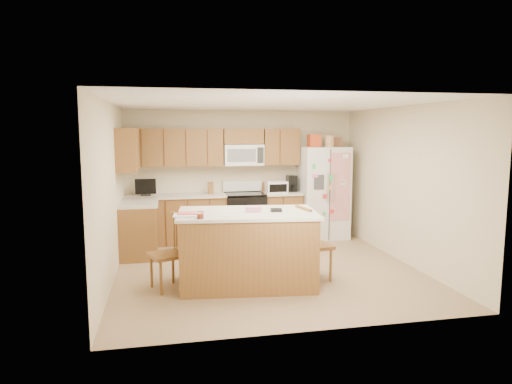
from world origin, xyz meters
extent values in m
plane|color=#8C735C|center=(0.00, 0.00, 0.00)|extent=(4.50, 4.50, 0.00)
cube|color=beige|center=(0.00, 2.25, 1.25)|extent=(4.50, 0.10, 2.50)
cube|color=beige|center=(0.00, -2.25, 1.25)|extent=(4.50, 0.10, 2.50)
cube|color=beige|center=(-2.25, 0.00, 1.25)|extent=(0.10, 4.50, 2.50)
cube|color=beige|center=(2.25, 0.00, 1.25)|extent=(0.10, 4.50, 2.50)
cube|color=white|center=(0.00, 0.00, 2.50)|extent=(4.50, 4.50, 0.04)
cube|color=#95612D|center=(-1.31, 1.95, 0.44)|extent=(1.87, 0.60, 0.88)
cube|color=#95612D|center=(0.74, 1.95, 0.44)|extent=(0.72, 0.60, 0.88)
cube|color=#95612D|center=(-1.95, 1.17, 0.44)|extent=(0.60, 0.95, 0.88)
cube|color=beige|center=(-1.31, 1.94, 0.90)|extent=(1.87, 0.64, 0.04)
cube|color=beige|center=(0.74, 1.94, 0.90)|extent=(0.72, 0.64, 0.04)
cube|color=beige|center=(-1.94, 1.17, 0.90)|extent=(0.64, 0.95, 0.04)
cube|color=#95612D|center=(-1.32, 2.08, 1.80)|extent=(1.85, 0.33, 0.70)
cube|color=#95612D|center=(0.75, 2.08, 1.80)|extent=(0.70, 0.33, 0.70)
cube|color=#95612D|center=(0.00, 2.08, 2.00)|extent=(0.76, 0.33, 0.29)
cube|color=#95612D|center=(-2.08, 1.17, 1.80)|extent=(0.33, 0.95, 0.70)
cube|color=#52280F|center=(-1.90, 1.92, 1.80)|extent=(0.02, 0.01, 0.66)
cube|color=#52280F|center=(-1.90, 1.65, 0.44)|extent=(0.02, 0.01, 0.84)
cube|color=#52280F|center=(-1.50, 1.92, 1.80)|extent=(0.02, 0.01, 0.66)
cube|color=#52280F|center=(-1.50, 1.65, 0.44)|extent=(0.02, 0.01, 0.84)
cube|color=#52280F|center=(-1.10, 1.92, 1.80)|extent=(0.02, 0.01, 0.66)
cube|color=#52280F|center=(-1.10, 1.65, 0.44)|extent=(0.02, 0.01, 0.84)
cube|color=#52280F|center=(-0.70, 1.92, 1.80)|extent=(0.01, 0.01, 0.66)
cube|color=#52280F|center=(-0.70, 1.65, 0.44)|extent=(0.01, 0.01, 0.84)
cube|color=#52280F|center=(0.70, 1.92, 1.80)|extent=(0.01, 0.01, 0.66)
cube|color=#52280F|center=(0.70, 1.65, 0.44)|extent=(0.01, 0.01, 0.84)
cube|color=white|center=(0.00, 2.06, 1.65)|extent=(0.76, 0.38, 0.40)
cube|color=slate|center=(-0.06, 1.86, 1.65)|extent=(0.54, 0.01, 0.24)
cube|color=#262626|center=(0.30, 1.86, 1.65)|extent=(0.12, 0.01, 0.30)
cube|color=#95612D|center=(-0.65, 1.95, 1.03)|extent=(0.10, 0.14, 0.22)
cube|color=black|center=(-1.85, 1.97, 0.93)|extent=(0.18, 0.12, 0.02)
cube|color=black|center=(-1.85, 1.97, 1.09)|extent=(0.38, 0.03, 0.28)
cube|color=#BF6428|center=(0.58, 2.03, 1.01)|extent=(0.35, 0.22, 0.18)
cube|color=white|center=(0.60, 1.80, 1.04)|extent=(0.40, 0.28, 0.23)
cube|color=black|center=(0.60, 1.66, 1.04)|extent=(0.34, 0.01, 0.15)
cube|color=black|center=(0.96, 2.00, 1.08)|extent=(0.18, 0.22, 0.32)
cylinder|color=black|center=(0.96, 1.93, 1.01)|extent=(0.12, 0.12, 0.12)
cube|color=black|center=(0.00, 1.93, 0.44)|extent=(0.76, 0.64, 0.88)
cube|color=black|center=(0.00, 1.60, 0.42)|extent=(0.68, 0.01, 0.42)
cube|color=black|center=(0.00, 1.93, 0.91)|extent=(0.76, 0.64, 0.03)
cube|color=white|center=(0.00, 2.19, 1.03)|extent=(0.76, 0.10, 0.20)
cube|color=white|center=(1.57, 1.88, 0.90)|extent=(0.90, 0.75, 1.80)
cube|color=#4C4C4C|center=(1.57, 1.49, 0.90)|extent=(0.02, 0.01, 1.75)
cube|color=silver|center=(1.52, 1.47, 1.05)|extent=(0.02, 0.03, 0.55)
cube|color=silver|center=(1.62, 1.47, 1.05)|extent=(0.02, 0.03, 0.55)
cube|color=#3F3F44|center=(1.35, 1.49, 1.15)|extent=(0.20, 0.01, 0.28)
cube|color=#D84C59|center=(1.77, 1.49, 1.05)|extent=(0.42, 0.01, 1.30)
cube|color=#D2481E|center=(1.37, 1.88, 1.92)|extent=(0.22, 0.22, 0.24)
cylinder|color=tan|center=(1.67, 1.82, 1.91)|extent=(0.18, 0.18, 0.22)
cube|color=brown|center=(1.85, 1.96, 1.89)|extent=(0.18, 0.20, 0.18)
cube|color=#95612D|center=(-0.42, -0.66, 0.49)|extent=(1.88, 1.19, 0.98)
cube|color=beige|center=(-0.42, -0.66, 1.00)|extent=(1.97, 1.28, 0.04)
cylinder|color=#D2481E|center=(-1.08, -1.01, 1.05)|extent=(0.08, 0.08, 0.06)
cylinder|color=white|center=(-1.08, -1.01, 1.07)|extent=(0.09, 0.09, 0.09)
cube|color=pink|center=(-0.33, -0.66, 1.06)|extent=(0.22, 0.17, 0.07)
cube|color=black|center=(-0.03, -0.71, 1.04)|extent=(0.16, 0.14, 0.04)
cube|color=white|center=(-1.26, -0.79, 1.03)|extent=(0.32, 0.27, 0.02)
cube|color=#D84C4C|center=(-1.22, -0.71, 1.04)|extent=(0.28, 0.23, 0.01)
cylinder|color=white|center=(-0.75, -0.94, 1.03)|extent=(0.14, 0.04, 0.01)
cube|color=#95612D|center=(-1.50, -0.61, 0.47)|extent=(0.54, 0.56, 0.05)
cylinder|color=#95612D|center=(-1.71, -0.51, 0.22)|extent=(0.04, 0.04, 0.45)
cylinder|color=#95612D|center=(-1.59, -0.84, 0.22)|extent=(0.04, 0.04, 0.45)
cylinder|color=#95612D|center=(-1.42, -0.39, 0.22)|extent=(0.04, 0.04, 0.45)
cylinder|color=#95612D|center=(-1.29, -0.72, 0.22)|extent=(0.04, 0.04, 0.45)
cylinder|color=#95612D|center=(-1.40, -0.41, 0.74)|extent=(0.02, 0.02, 0.50)
cylinder|color=#95612D|center=(-1.37, -0.48, 0.74)|extent=(0.02, 0.02, 0.50)
cylinder|color=#95612D|center=(-1.34, -0.55, 0.74)|extent=(0.02, 0.02, 0.50)
cylinder|color=#95612D|center=(-1.31, -0.62, 0.74)|extent=(0.02, 0.02, 0.50)
cylinder|color=#95612D|center=(-1.28, -0.70, 0.74)|extent=(0.02, 0.02, 0.50)
cube|color=#95612D|center=(-1.34, -0.55, 0.99)|extent=(0.19, 0.40, 0.05)
cube|color=#95612D|center=(-0.41, 0.15, 0.43)|extent=(0.48, 0.47, 0.04)
cylinder|color=#95612D|center=(-0.22, 0.25, 0.21)|extent=(0.03, 0.03, 0.41)
cylinder|color=#95612D|center=(-0.53, 0.33, 0.21)|extent=(0.03, 0.03, 0.41)
cylinder|color=#95612D|center=(-0.29, -0.03, 0.21)|extent=(0.03, 0.03, 0.41)
cylinder|color=#95612D|center=(-0.60, 0.05, 0.21)|extent=(0.03, 0.03, 0.41)
cylinder|color=#95612D|center=(-0.31, -0.04, 0.68)|extent=(0.02, 0.02, 0.46)
cylinder|color=#95612D|center=(-0.38, -0.03, 0.68)|extent=(0.02, 0.02, 0.46)
cylinder|color=#95612D|center=(-0.45, -0.01, 0.68)|extent=(0.02, 0.02, 0.46)
cylinder|color=#95612D|center=(-0.52, 0.01, 0.68)|extent=(0.02, 0.02, 0.46)
cylinder|color=#95612D|center=(-0.59, 0.03, 0.68)|extent=(0.02, 0.02, 0.46)
cube|color=#95612D|center=(-0.45, -0.01, 0.91)|extent=(0.38, 0.13, 0.05)
cube|color=#95612D|center=(0.56, -0.60, 0.49)|extent=(0.50, 0.52, 0.05)
cylinder|color=#95612D|center=(0.75, -0.76, 0.23)|extent=(0.04, 0.04, 0.47)
cylinder|color=#95612D|center=(0.69, -0.39, 0.23)|extent=(0.04, 0.04, 0.47)
cylinder|color=#95612D|center=(0.43, -0.81, 0.23)|extent=(0.04, 0.04, 0.47)
cylinder|color=#95612D|center=(0.37, -0.45, 0.23)|extent=(0.04, 0.04, 0.47)
cylinder|color=#95612D|center=(0.41, -0.80, 0.77)|extent=(0.02, 0.02, 0.52)
cylinder|color=#95612D|center=(0.39, -0.72, 0.77)|extent=(0.02, 0.02, 0.52)
cylinder|color=#95612D|center=(0.38, -0.64, 0.77)|extent=(0.02, 0.02, 0.52)
cylinder|color=#95612D|center=(0.37, -0.56, 0.77)|extent=(0.02, 0.02, 0.52)
cylinder|color=#95612D|center=(0.35, -0.48, 0.77)|extent=(0.02, 0.02, 0.52)
cube|color=#95612D|center=(0.38, -0.64, 1.03)|extent=(0.12, 0.43, 0.05)
camera|label=1|loc=(-1.51, -6.63, 2.10)|focal=32.00mm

